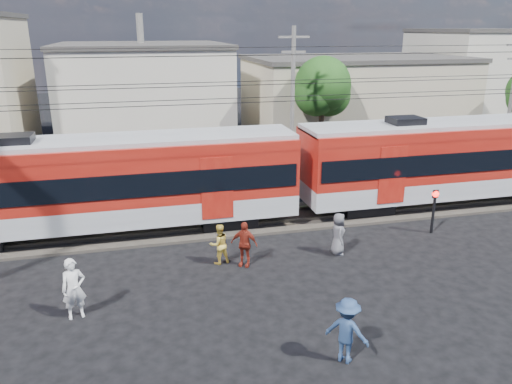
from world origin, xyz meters
TOP-DOWN VIEW (x-y plane):
  - ground at (0.00, 0.00)m, footprint 120.00×120.00m
  - track_bed at (0.00, 8.00)m, footprint 70.00×3.40m
  - rail_near at (0.00, 7.25)m, footprint 70.00×0.12m
  - rail_far at (0.00, 8.75)m, footprint 70.00×0.12m
  - commuter_train at (-4.17, 8.00)m, footprint 50.30×3.08m
  - building_midwest at (-2.00, 27.00)m, footprint 12.24×12.24m
  - building_mideast at (14.00, 24.00)m, footprint 16.32×10.20m
  - building_east at (28.00, 28.00)m, footprint 10.20×10.20m
  - utility_pole_mid at (6.00, 15.00)m, footprint 1.80×0.24m
  - utility_pole_east at (20.00, 14.00)m, footprint 1.80×0.24m
  - tree_near at (9.19, 18.09)m, footprint 3.82×3.64m
  - pedestrian_a at (-5.11, 1.65)m, footprint 0.79×0.61m
  - pedestrian_b at (-0.25, 4.21)m, footprint 0.87×0.75m
  - pedestrian_c at (1.99, -2.27)m, footprint 1.33×1.30m
  - pedestrian_d at (0.61, 3.80)m, footprint 1.09×0.88m
  - pedestrian_e at (4.35, 3.90)m, footprint 0.70×0.92m
  - crossing_signal at (9.08, 4.87)m, footprint 0.28×0.28m

SIDE VIEW (x-z plane):
  - ground at x=0.00m, z-range 0.00..0.00m
  - track_bed at x=0.00m, z-range 0.00..0.12m
  - rail_near at x=0.00m, z-range 0.12..0.24m
  - rail_far at x=0.00m, z-range 0.12..0.24m
  - pedestrian_b at x=-0.25m, z-range 0.00..1.55m
  - pedestrian_e at x=4.35m, z-range 0.00..1.67m
  - pedestrian_d at x=0.61m, z-range 0.00..1.73m
  - pedestrian_c at x=1.99m, z-range 0.00..1.83m
  - pedestrian_a at x=-5.11m, z-range 0.00..1.93m
  - crossing_signal at x=9.08m, z-range 0.38..2.32m
  - commuter_train at x=-4.17m, z-range 0.31..4.49m
  - building_mideast at x=14.00m, z-range 0.01..6.31m
  - building_midwest at x=-2.00m, z-range 0.01..7.31m
  - building_east at x=28.00m, z-range 0.01..8.31m
  - utility_pole_east at x=20.00m, z-range 0.28..8.28m
  - utility_pole_mid at x=6.00m, z-range 0.28..8.78m
  - tree_near at x=9.19m, z-range 1.30..8.02m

